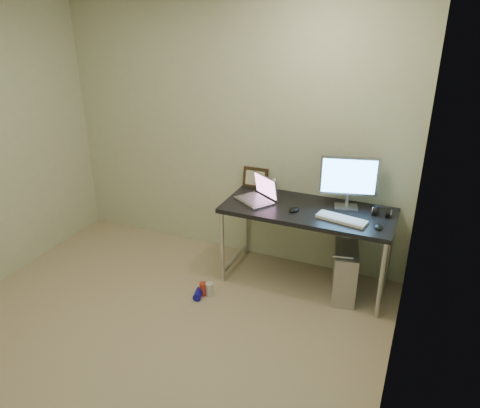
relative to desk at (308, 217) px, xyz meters
name	(u,v)px	position (x,y,z in m)	size (l,w,h in m)	color
floor	(137,352)	(-0.88, -1.42, -0.67)	(3.50, 3.50, 0.00)	tan
wall_back	(231,133)	(-0.88, 0.33, 0.58)	(3.50, 0.02, 2.50)	beige
wall_right	(404,253)	(0.87, -1.42, 0.58)	(0.02, 3.50, 2.50)	beige
desk	(308,217)	(0.00, 0.00, 0.00)	(1.49, 0.65, 0.75)	black
tower_computer	(344,272)	(0.38, -0.07, -0.43)	(0.29, 0.48, 0.50)	#AFAEB4
cable_a	(348,237)	(0.33, 0.28, -0.27)	(0.01, 0.01, 0.70)	black
cable_b	(357,242)	(0.42, 0.26, -0.29)	(0.01, 0.01, 0.72)	black
can_red	(203,289)	(-0.77, -0.56, -0.61)	(0.07, 0.07, 0.12)	#B8341C
can_white	(209,290)	(-0.71, -0.55, -0.60)	(0.07, 0.07, 0.13)	silver
can_blue	(198,294)	(-0.79, -0.62, -0.63)	(0.07, 0.07, 0.13)	#1310AA
laptop	(259,195)	(-0.47, 0.00, 0.14)	(0.42, 0.40, 0.23)	#9E9EA5
monitor	(349,178)	(0.30, 0.15, 0.36)	(0.49, 0.19, 0.47)	#9E9EA5
keyboard	(342,219)	(0.32, -0.12, 0.10)	(0.42, 0.14, 0.03)	white
mouse_right	(379,226)	(0.62, -0.15, 0.10)	(0.06, 0.10, 0.03)	black
mouse_left	(294,209)	(-0.10, -0.09, 0.10)	(0.07, 0.12, 0.04)	black
headphones	(382,212)	(0.61, 0.11, 0.11)	(0.15, 0.09, 0.10)	black
picture_frame	(255,178)	(-0.61, 0.29, 0.18)	(0.25, 0.03, 0.20)	black
webcam	(274,182)	(-0.41, 0.27, 0.17)	(0.05, 0.04, 0.12)	silver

